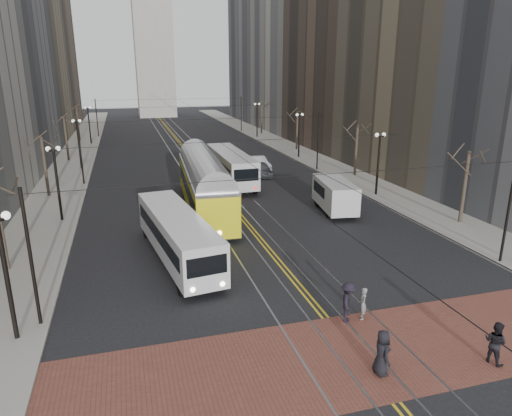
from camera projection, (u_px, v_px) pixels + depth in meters
ground at (317, 308)px, 22.57m from camera, size 260.00×260.00×0.00m
sidewalk_left at (75, 159)px, 59.97m from camera, size 5.00×140.00×0.15m
sidewalk_right at (290, 149)px, 67.90m from camera, size 5.00×140.00×0.15m
crosswalk_band at (356, 354)px, 18.89m from camera, size 25.00×6.00×0.01m
streetcar_rails at (189, 154)px, 63.96m from camera, size 4.80×130.00×0.02m
centre_lines at (189, 154)px, 63.96m from camera, size 0.42×130.00×0.01m
building_left_far at (25, 23)px, 89.11m from camera, size 16.00×20.00×40.00m
building_right_mid at (357, 29)px, 66.68m from camera, size 16.00×20.00×34.00m
building_right_far at (273, 30)px, 102.60m from camera, size 16.00×20.00×40.00m
lamp_posts at (210, 154)px, 48.20m from camera, size 27.60×57.20×5.60m
street_trees at (200, 145)px, 54.18m from camera, size 31.68×53.28×5.60m
trolley_wires at (200, 137)px, 53.51m from camera, size 25.96×120.00×6.60m
transit_bus at (177, 237)px, 27.94m from camera, size 4.06×12.03×2.95m
streetcar at (205, 189)px, 37.57m from camera, size 3.86×16.20×3.79m
rear_bus at (231, 168)px, 47.18m from camera, size 2.76×12.42×3.24m
cargo_van at (335, 197)px, 37.51m from camera, size 3.14×6.22×2.63m
sedan_grey at (262, 169)px, 50.57m from camera, size 1.96×4.46×1.50m
sedan_silver at (258, 163)px, 53.49m from camera, size 2.01×4.96×1.60m
pedestrian_a at (382, 353)px, 17.43m from camera, size 0.65×0.95×1.86m
pedestrian_b at (363, 304)px, 21.39m from camera, size 0.54×0.66×1.57m
pedestrian_c at (495, 342)px, 18.15m from camera, size 0.93×1.05×1.79m
pedestrian_d at (348, 302)px, 21.13m from camera, size 1.23×1.46×1.96m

